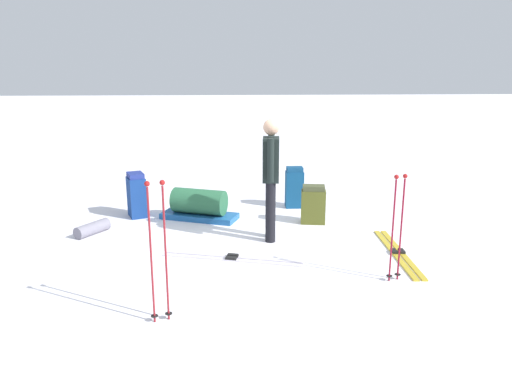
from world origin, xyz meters
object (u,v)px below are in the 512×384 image
object	(u,v)px
ski_pair_near	(232,258)
backpack_bright	(294,188)
ski_poles_planted_near	(158,246)
skier_standing	(271,173)
ski_poles_planted_far	(397,222)
backpack_small_spare	(137,195)
sleeping_mat_rolled	(92,228)
gear_sled	(199,205)
backpack_large_dark	(313,205)
ski_pair_far	(398,253)

from	to	relation	value
ski_pair_near	backpack_bright	distance (m)	2.62
backpack_bright	ski_poles_planted_near	distance (m)	4.28
skier_standing	ski_poles_planted_far	world-z (taller)	skier_standing
backpack_small_spare	sleeping_mat_rolled	bearing A→B (deg)	59.83
backpack_small_spare	ski_poles_planted_near	distance (m)	3.58
gear_sled	backpack_large_dark	bearing A→B (deg)	169.27
ski_pair_near	gear_sled	world-z (taller)	gear_sled
backpack_bright	sleeping_mat_rolled	size ratio (longest dim) A/B	1.30
ski_pair_far	ski_poles_planted_near	distance (m)	3.35
backpack_large_dark	backpack_small_spare	xyz separation A→B (m)	(2.81, -0.54, 0.06)
backpack_large_dark	gear_sled	xyz separation A→B (m)	(1.79, -0.34, -0.07)
ski_pair_far	ski_poles_planted_near	size ratio (longest dim) A/B	1.26
ski_pair_near	ski_pair_far	distance (m)	2.17
ski_pair_near	ski_poles_planted_far	world-z (taller)	ski_poles_planted_far
ski_poles_planted_near	ski_poles_planted_far	distance (m)	2.65
ski_pair_near	sleeping_mat_rolled	bearing A→B (deg)	-28.45
backpack_bright	ski_poles_planted_near	xyz separation A→B (m)	(1.83, 3.84, 0.41)
sleeping_mat_rolled	backpack_small_spare	bearing A→B (deg)	-120.17
ski_pair_near	ski_pair_far	world-z (taller)	same
ski_poles_planted_far	sleeping_mat_rolled	world-z (taller)	ski_poles_planted_far
sleeping_mat_rolled	skier_standing	bearing A→B (deg)	171.78
ski_pair_far	sleeping_mat_rolled	xyz separation A→B (m)	(4.19, -1.04, 0.08)
ski_poles_planted_far	sleeping_mat_rolled	distance (m)	4.31
ski_poles_planted_near	skier_standing	bearing A→B (deg)	-119.48
skier_standing	ski_poles_planted_far	distance (m)	1.96
ski_pair_far	backpack_large_dark	distance (m)	1.65
ski_poles_planted_near	backpack_bright	bearing A→B (deg)	-115.41
ski_pair_far	ski_poles_planted_near	xyz separation A→B (m)	(2.87, 1.56, 0.75)
backpack_large_dark	sleeping_mat_rolled	xyz separation A→B (m)	(3.31, 0.33, -0.21)
ski_poles_planted_near	ski_poles_planted_far	xyz separation A→B (m)	(-2.53, -0.76, -0.07)
backpack_bright	gear_sled	bearing A→B (deg)	19.63
gear_sled	ski_pair_far	bearing A→B (deg)	147.37
backpack_large_dark	skier_standing	bearing A→B (deg)	43.69
ski_pair_near	ski_poles_planted_far	bearing A→B (deg)	157.88
backpack_large_dark	gear_sled	distance (m)	1.82
backpack_large_dark	ski_poles_planted_far	world-z (taller)	ski_poles_planted_far
backpack_small_spare	ski_poles_planted_far	bearing A→B (deg)	141.04
ski_pair_far	backpack_small_spare	world-z (taller)	backpack_small_spare
ski_pair_near	ski_poles_planted_near	size ratio (longest dim) A/B	1.29
ski_pair_far	ski_poles_planted_far	world-z (taller)	ski_poles_planted_far
skier_standing	ski_pair_near	xyz separation A→B (m)	(0.56, 0.72, -0.94)
ski_poles_planted_far	gear_sled	bearing A→B (deg)	-47.11
gear_sled	backpack_bright	bearing A→B (deg)	-160.37
skier_standing	sleeping_mat_rolled	bearing A→B (deg)	-8.22
ski_pair_far	sleeping_mat_rolled	world-z (taller)	sleeping_mat_rolled
ski_poles_planted_far	backpack_bright	bearing A→B (deg)	-77.08
ski_poles_planted_near	ski_pair_near	bearing A→B (deg)	-114.96
skier_standing	gear_sled	xyz separation A→B (m)	(1.05, -1.04, -0.73)
backpack_bright	ski_pair_far	bearing A→B (deg)	114.59
ski_pair_near	gear_sled	size ratio (longest dim) A/B	1.38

